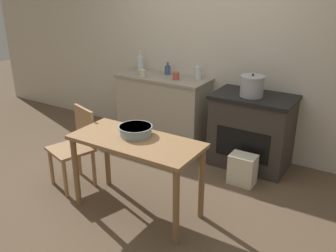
# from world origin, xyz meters

# --- Properties ---
(ground_plane) EXTENTS (14.00, 14.00, 0.00)m
(ground_plane) POSITION_xyz_m (0.00, 0.00, 0.00)
(ground_plane) COLOR brown
(wall_back) EXTENTS (8.00, 0.07, 2.55)m
(wall_back) POSITION_xyz_m (0.00, 1.58, 1.27)
(wall_back) COLOR beige
(wall_back) RESTS_ON ground_plane
(counter_cabinet) EXTENTS (1.22, 0.53, 0.91)m
(counter_cabinet) POSITION_xyz_m (-0.54, 1.30, 0.46)
(counter_cabinet) COLOR #B2A893
(counter_cabinet) RESTS_ON ground_plane
(stove) EXTENTS (0.92, 0.60, 0.86)m
(stove) POSITION_xyz_m (0.70, 1.27, 0.43)
(stove) COLOR #38332D
(stove) RESTS_ON ground_plane
(work_table) EXTENTS (1.21, 0.55, 0.75)m
(work_table) POSITION_xyz_m (0.13, -0.22, 0.63)
(work_table) COLOR #997047
(work_table) RESTS_ON ground_plane
(chair) EXTENTS (0.50, 0.50, 0.84)m
(chair) POSITION_xyz_m (-0.72, -0.13, 0.45)
(chair) COLOR #A87F56
(chair) RESTS_ON ground_plane
(flour_sack) EXTENTS (0.28, 0.20, 0.34)m
(flour_sack) POSITION_xyz_m (0.79, 0.79, 0.17)
(flour_sack) COLOR beige
(flour_sack) RESTS_ON ground_plane
(stock_pot) EXTENTS (0.27, 0.27, 0.26)m
(stock_pot) POSITION_xyz_m (0.68, 1.21, 0.98)
(stock_pot) COLOR #A8A8AD
(stock_pot) RESTS_ON stove
(mixing_bowl_large) EXTENTS (0.31, 0.31, 0.09)m
(mixing_bowl_large) POSITION_xyz_m (0.06, -0.13, 0.79)
(mixing_bowl_large) COLOR #93A8B2
(mixing_bowl_large) RESTS_ON work_table
(bottle_far_left) EXTENTS (0.08, 0.08, 0.27)m
(bottle_far_left) POSITION_xyz_m (-0.98, 1.41, 1.01)
(bottle_far_left) COLOR silver
(bottle_far_left) RESTS_ON counter_cabinet
(bottle_left) EXTENTS (0.08, 0.08, 0.16)m
(bottle_left) POSITION_xyz_m (-0.54, 1.41, 0.97)
(bottle_left) COLOR #3D5675
(bottle_left) RESTS_ON counter_cabinet
(bottle_mid_left) EXTENTS (0.08, 0.08, 0.21)m
(bottle_mid_left) POSITION_xyz_m (-0.10, 1.42, 0.99)
(bottle_mid_left) COLOR silver
(bottle_mid_left) RESTS_ON counter_cabinet
(cup_center_left) EXTENTS (0.08, 0.08, 0.09)m
(cup_center_left) POSITION_xyz_m (-0.75, 1.13, 0.96)
(cup_center_left) COLOR beige
(cup_center_left) RESTS_ON counter_cabinet
(cup_center) EXTENTS (0.08, 0.08, 0.09)m
(cup_center) POSITION_xyz_m (-0.31, 1.24, 0.96)
(cup_center) COLOR #B74C42
(cup_center) RESTS_ON counter_cabinet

